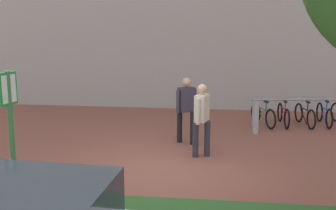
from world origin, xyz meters
TOP-DOWN VIEW (x-y plane):
  - ground_plane at (0.00, 0.00)m, footprint 60.00×60.00m
  - parking_sign_post at (-2.10, -2.24)m, footprint 0.12×0.36m
  - bike_at_sign at (-2.19, -2.14)m, footprint 1.63×0.58m
  - bike_rack_cluster at (3.75, 4.49)m, footprint 3.18×1.82m
  - bollard_steel at (2.21, 3.35)m, footprint 0.16×0.16m
  - person_shirt_white at (0.78, 1.08)m, footprint 0.41×0.59m
  - person_suited_dark at (0.34, 2.12)m, footprint 0.49×0.44m

SIDE VIEW (x-z plane):
  - ground_plane at x=0.00m, z-range 0.00..0.00m
  - bike_rack_cluster at x=3.75m, z-range -0.07..0.76m
  - bike_at_sign at x=-2.19m, z-range -0.08..0.78m
  - bollard_steel at x=2.21m, z-range 0.00..0.90m
  - person_shirt_white at x=0.78m, z-range 0.12..1.84m
  - person_suited_dark at x=0.34m, z-range 0.12..1.84m
  - parking_sign_post at x=-2.10m, z-range 0.37..2.72m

